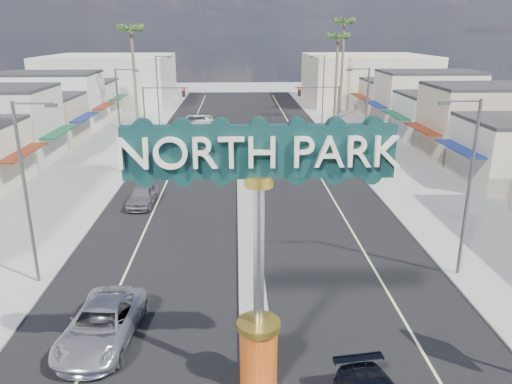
{
  "coord_description": "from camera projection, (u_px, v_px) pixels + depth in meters",
  "views": [
    {
      "loc": [
        -0.68,
        -12.65,
        11.99
      ],
      "look_at": [
        0.23,
        9.91,
        4.65
      ],
      "focal_mm": 35.0,
      "sensor_mm": 36.0,
      "label": 1
    }
  ],
  "objects": [
    {
      "name": "ground",
      "position": [
        244.0,
        172.0,
        44.26
      ],
      "size": [
        160.0,
        160.0,
        0.0
      ],
      "primitive_type": "plane",
      "color": "gray",
      "rests_on": "ground"
    },
    {
      "name": "road",
      "position": [
        244.0,
        172.0,
        44.26
      ],
      "size": [
        20.0,
        120.0,
        0.01
      ],
      "primitive_type": "cube",
      "color": "black",
      "rests_on": "ground"
    },
    {
      "name": "median_island",
      "position": [
        249.0,
        245.0,
        29.03
      ],
      "size": [
        1.3,
        30.0,
        0.16
      ],
      "primitive_type": "cube",
      "color": "gray",
      "rests_on": "ground"
    },
    {
      "name": "sidewalk_left",
      "position": [
        85.0,
        173.0,
        43.7
      ],
      "size": [
        8.0,
        120.0,
        0.12
      ],
      "primitive_type": "cube",
      "color": "gray",
      "rests_on": "ground"
    },
    {
      "name": "sidewalk_right",
      "position": [
        400.0,
        170.0,
        44.78
      ],
      "size": [
        8.0,
        120.0,
        0.12
      ],
      "primitive_type": "cube",
      "color": "gray",
      "rests_on": "ground"
    },
    {
      "name": "storefront_row_left",
      "position": [
        24.0,
        116.0,
        54.76
      ],
      "size": [
        12.0,
        42.0,
        6.0
      ],
      "primitive_type": "cube",
      "color": "beige",
      "rests_on": "ground"
    },
    {
      "name": "storefront_row_right",
      "position": [
        453.0,
        113.0,
        56.61
      ],
      "size": [
        12.0,
        42.0,
        6.0
      ],
      "primitive_type": "cube",
      "color": "#B7B29E",
      "rests_on": "ground"
    },
    {
      "name": "backdrop_far_left",
      "position": [
        110.0,
        80.0,
        84.94
      ],
      "size": [
        20.0,
        20.0,
        8.0
      ],
      "primitive_type": "cube",
      "color": "#B7B29E",
      "rests_on": "ground"
    },
    {
      "name": "backdrop_far_right",
      "position": [
        366.0,
        79.0,
        86.64
      ],
      "size": [
        20.0,
        20.0,
        8.0
      ],
      "primitive_type": "cube",
      "color": "beige",
      "rests_on": "ground"
    },
    {
      "name": "gateway_sign",
      "position": [
        259.0,
        231.0,
        15.8
      ],
      "size": [
        8.2,
        1.5,
        9.15
      ],
      "color": "red",
      "rests_on": "median_island"
    },
    {
      "name": "traffic_signal_left",
      "position": [
        160.0,
        103.0,
        55.89
      ],
      "size": [
        5.09,
        0.45,
        6.0
      ],
      "color": "#47474C",
      "rests_on": "ground"
    },
    {
      "name": "traffic_signal_right",
      "position": [
        323.0,
        102.0,
        56.59
      ],
      "size": [
        5.09,
        0.45,
        6.0
      ],
      "color": "#47474C",
      "rests_on": "ground"
    },
    {
      "name": "streetlight_l_near",
      "position": [
        28.0,
        186.0,
        23.29
      ],
      "size": [
        2.03,
        0.22,
        9.0
      ],
      "color": "#47474C",
      "rests_on": "ground"
    },
    {
      "name": "streetlight_l_mid",
      "position": [
        121.0,
        116.0,
        42.29
      ],
      "size": [
        2.03,
        0.22,
        9.0
      ],
      "color": "#47474C",
      "rests_on": "ground"
    },
    {
      "name": "streetlight_l_far",
      "position": [
        159.0,
        88.0,
        63.2
      ],
      "size": [
        2.03,
        0.22,
        9.0
      ],
      "color": "#47474C",
      "rests_on": "ground"
    },
    {
      "name": "streetlight_r_near",
      "position": [
        467.0,
        181.0,
        24.09
      ],
      "size": [
        2.03,
        0.22,
        9.0
      ],
      "color": "#47474C",
      "rests_on": "ground"
    },
    {
      "name": "streetlight_r_mid",
      "position": [
        364.0,
        114.0,
        43.1
      ],
      "size": [
        2.03,
        0.22,
        9.0
      ],
      "color": "#47474C",
      "rests_on": "ground"
    },
    {
      "name": "streetlight_r_far",
      "position": [
        322.0,
        87.0,
        64.0
      ],
      "size": [
        2.03,
        0.22,
        9.0
      ],
      "color": "#47474C",
      "rests_on": "ground"
    },
    {
      "name": "palm_left_far",
      "position": [
        131.0,
        35.0,
        59.21
      ],
      "size": [
        2.6,
        2.6,
        13.1
      ],
      "color": "brown",
      "rests_on": "ground"
    },
    {
      "name": "palm_right_mid",
      "position": [
        338.0,
        41.0,
        66.19
      ],
      "size": [
        2.6,
        2.6,
        12.1
      ],
      "color": "brown",
      "rests_on": "ground"
    },
    {
      "name": "palm_right_far",
      "position": [
        344.0,
        27.0,
        71.42
      ],
      "size": [
        2.6,
        2.6,
        14.1
      ],
      "color": "brown",
      "rests_on": "ground"
    },
    {
      "name": "suv_left",
      "position": [
        102.0,
        324.0,
        19.96
      ],
      "size": [
        3.05,
        5.77,
        1.54
      ],
      "primitive_type": "imported",
      "rotation": [
        0.0,
        0.0,
        -0.09
      ],
      "color": "#BCBBC1",
      "rests_on": "ground"
    },
    {
      "name": "car_parked_left",
      "position": [
        143.0,
        195.0,
        35.7
      ],
      "size": [
        1.95,
        4.32,
        1.44
      ],
      "primitive_type": "imported",
      "rotation": [
        0.0,
        0.0,
        -0.06
      ],
      "color": "slate",
      "rests_on": "ground"
    },
    {
      "name": "car_parked_right",
      "position": [
        345.0,
        162.0,
        44.52
      ],
      "size": [
        1.76,
        4.79,
        1.57
      ],
      "primitive_type": "imported",
      "rotation": [
        0.0,
        0.0,
        0.02
      ],
      "color": "beige",
      "rests_on": "ground"
    },
    {
      "name": "city_bus",
      "position": [
        201.0,
        139.0,
        49.31
      ],
      "size": [
        4.1,
        12.59,
        3.44
      ],
      "primitive_type": "imported",
      "rotation": [
        0.0,
        0.0,
        0.1
      ],
      "color": "white",
      "rests_on": "ground"
    }
  ]
}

